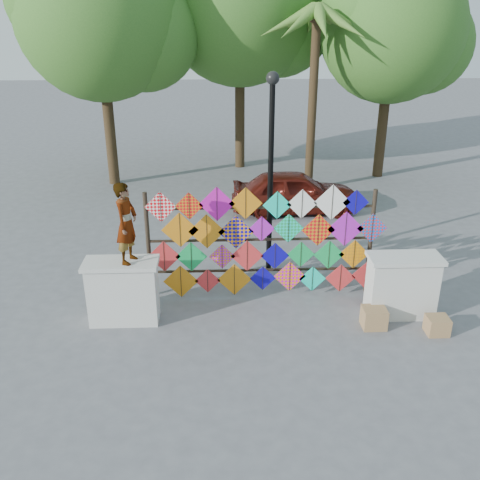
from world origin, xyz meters
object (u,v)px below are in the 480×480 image
Objects in this scene: sedan at (295,192)px; lamppost at (271,156)px; kite_rack at (264,242)px; vendor_woman at (126,223)px.

sedan is 4.47m from lamppost.
sedan is at bearing 73.67° from lamppost.
lamppost reaches higher than kite_rack.
kite_rack is at bearing -53.85° from vendor_woman.
kite_rack is 2.87m from vendor_woman.
lamppost is at bearing 79.78° from kite_rack.
lamppost reaches higher than sedan.
kite_rack is at bearing 163.34° from sedan.
sedan is (1.35, 5.08, -0.59)m from kite_rack.
sedan is 0.83× the size of lamppost.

